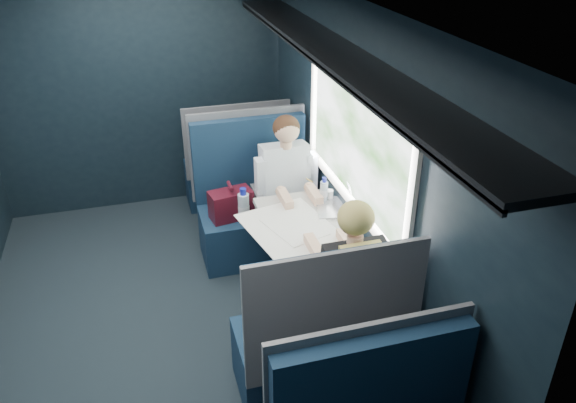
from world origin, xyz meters
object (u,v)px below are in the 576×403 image
object	(u,v)px
table	(305,233)
laptop	(340,200)
seat_bay_far	(319,342)
bottle_small	(324,191)
seat_bay_near	(254,209)
cup	(329,195)
seat_row_front	(235,168)
woman	(349,279)
man	(288,184)

from	to	relation	value
table	laptop	distance (m)	0.40
seat_bay_far	table	bearing A→B (deg)	78.22
seat_bay_far	bottle_small	bearing A→B (deg)	69.90
table	seat_bay_far	bearing A→B (deg)	-101.78
seat_bay_near	laptop	size ratio (longest dim) A/B	3.26
table	seat_bay_far	distance (m)	0.93
cup	table	bearing A→B (deg)	-133.58
seat_row_front	woman	xyz separation A→B (m)	(0.25, -2.50, 0.32)
seat_row_front	cup	xyz separation A→B (m)	(0.48, -1.48, 0.37)
seat_bay_far	man	bearing A→B (deg)	80.97
table	man	bearing A→B (deg)	84.48
seat_bay_far	woman	bearing A→B (deg)	33.82
bottle_small	cup	xyz separation A→B (m)	(0.05, 0.02, -0.05)
table	bottle_small	distance (m)	0.42
table	seat_bay_near	world-z (taller)	seat_bay_near
woman	cup	bearing A→B (deg)	77.29
cup	laptop	bearing A→B (deg)	-75.36
woman	laptop	world-z (taller)	woman
seat_bay_far	seat_row_front	world-z (taller)	seat_bay_far
laptop	cup	world-z (taller)	laptop
table	seat_row_front	xyz separation A→B (m)	(-0.18, 1.80, -0.25)
table	woman	distance (m)	0.71
table	cup	world-z (taller)	cup
seat_bay_far	man	size ratio (longest dim) A/B	0.95
seat_row_front	woman	size ratio (longest dim) A/B	0.88
seat_row_front	laptop	world-z (taller)	seat_row_front
table	seat_bay_far	size ratio (longest dim) A/B	0.79
seat_row_front	cup	distance (m)	1.60
bottle_small	cup	world-z (taller)	bottle_small
seat_bay_far	woman	distance (m)	0.43
seat_bay_near	laptop	bearing A→B (deg)	-52.85
seat_bay_near	cup	bearing A→B (deg)	-48.36
laptop	cup	distance (m)	0.15
seat_bay_near	cup	xyz separation A→B (m)	(0.49, -0.55, 0.36)
laptop	cup	bearing A→B (deg)	104.64
table	cup	bearing A→B (deg)	46.42
seat_bay_near	man	size ratio (longest dim) A/B	0.95
cup	seat_row_front	bearing A→B (deg)	107.93
seat_row_front	bottle_small	bearing A→B (deg)	-74.06
seat_bay_far	man	distance (m)	1.62
table	seat_bay_near	xyz separation A→B (m)	(-0.20, 0.87, -0.24)
seat_row_front	table	bearing A→B (deg)	-84.20
bottle_small	woman	bearing A→B (deg)	-100.09
seat_bay_near	seat_bay_far	size ratio (longest dim) A/B	1.00
table	bottle_small	size ratio (longest dim) A/B	4.79
table	bottle_small	bearing A→B (deg)	50.27
woman	bottle_small	world-z (taller)	woman
man	seat_row_front	bearing A→B (deg)	102.83
seat_bay_near	cup	world-z (taller)	seat_bay_near
seat_bay_near	man	distance (m)	0.43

